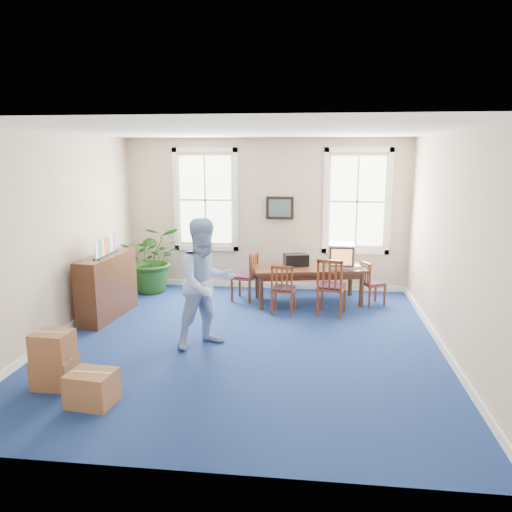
# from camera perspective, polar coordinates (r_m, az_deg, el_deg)

# --- Properties ---
(floor) EXTENTS (6.50, 6.50, 0.00)m
(floor) POSITION_cam_1_polar(r_m,az_deg,el_deg) (7.89, -1.25, -9.80)
(floor) COLOR navy
(floor) RESTS_ON ground
(ceiling) EXTENTS (6.50, 6.50, 0.00)m
(ceiling) POSITION_cam_1_polar(r_m,az_deg,el_deg) (7.35, -1.36, 14.10)
(ceiling) COLOR white
(ceiling) RESTS_ON ground
(wall_back) EXTENTS (6.50, 0.00, 6.50)m
(wall_back) POSITION_cam_1_polar(r_m,az_deg,el_deg) (10.65, 1.13, 4.76)
(wall_back) COLOR #C3AB92
(wall_back) RESTS_ON ground
(wall_front) EXTENTS (6.50, 0.00, 6.50)m
(wall_front) POSITION_cam_1_polar(r_m,az_deg,el_deg) (4.35, -7.29, -5.77)
(wall_front) COLOR #C3AB92
(wall_front) RESTS_ON ground
(wall_left) EXTENTS (0.00, 6.50, 6.50)m
(wall_left) POSITION_cam_1_polar(r_m,az_deg,el_deg) (8.41, -22.00, 2.01)
(wall_left) COLOR #C3AB92
(wall_left) RESTS_ON ground
(wall_right) EXTENTS (0.00, 6.50, 6.50)m
(wall_right) POSITION_cam_1_polar(r_m,az_deg,el_deg) (7.64, 21.58, 1.14)
(wall_right) COLOR #C3AB92
(wall_right) RESTS_ON ground
(baseboard_back) EXTENTS (6.00, 0.04, 0.12)m
(baseboard_back) POSITION_cam_1_polar(r_m,az_deg,el_deg) (10.91, 1.08, -3.31)
(baseboard_back) COLOR white
(baseboard_back) RESTS_ON ground
(baseboard_left) EXTENTS (0.04, 6.50, 0.12)m
(baseboard_left) POSITION_cam_1_polar(r_m,az_deg,el_deg) (8.77, -21.05, -7.96)
(baseboard_left) COLOR white
(baseboard_left) RESTS_ON ground
(baseboard_right) EXTENTS (0.04, 6.50, 0.12)m
(baseboard_right) POSITION_cam_1_polar(r_m,az_deg,el_deg) (8.04, 20.53, -9.70)
(baseboard_right) COLOR white
(baseboard_right) RESTS_ON ground
(window_left) EXTENTS (1.40, 0.12, 2.20)m
(window_left) POSITION_cam_1_polar(r_m,az_deg,el_deg) (10.80, -5.80, 6.40)
(window_left) COLOR white
(window_left) RESTS_ON ground
(window_right) EXTENTS (1.40, 0.12, 2.20)m
(window_right) POSITION_cam_1_polar(r_m,az_deg,el_deg) (10.58, 11.48, 6.12)
(window_right) COLOR white
(window_right) RESTS_ON ground
(wall_picture) EXTENTS (0.58, 0.06, 0.48)m
(wall_picture) POSITION_cam_1_polar(r_m,az_deg,el_deg) (10.56, 2.74, 5.51)
(wall_picture) COLOR black
(wall_picture) RESTS_ON ground
(conference_table) EXTENTS (2.28, 1.38, 0.72)m
(conference_table) POSITION_cam_1_polar(r_m,az_deg,el_deg) (9.85, 5.95, -3.23)
(conference_table) COLOR #492717
(conference_table) RESTS_ON ground
(crt_tv) EXTENTS (0.50, 0.55, 0.45)m
(crt_tv) POSITION_cam_1_polar(r_m,az_deg,el_deg) (9.78, 9.70, 0.09)
(crt_tv) COLOR #B7B7BC
(crt_tv) RESTS_ON conference_table
(game_console) EXTENTS (0.19, 0.21, 0.05)m
(game_console) POSITION_cam_1_polar(r_m,az_deg,el_deg) (9.79, 11.37, -1.17)
(game_console) COLOR white
(game_console) RESTS_ON conference_table
(equipment_bag) EXTENTS (0.52, 0.41, 0.23)m
(equipment_bag) POSITION_cam_1_polar(r_m,az_deg,el_deg) (9.79, 4.60, -0.42)
(equipment_bag) COLOR black
(equipment_bag) RESTS_ON conference_table
(chair_near_left) EXTENTS (0.46, 0.46, 0.92)m
(chair_near_left) POSITION_cam_1_polar(r_m,az_deg,el_deg) (9.14, 3.16, -3.72)
(chair_near_left) COLOR maroon
(chair_near_left) RESTS_ON ground
(chair_near_right) EXTENTS (0.57, 0.57, 1.06)m
(chair_near_right) POSITION_cam_1_polar(r_m,az_deg,el_deg) (9.11, 8.64, -3.44)
(chair_near_right) COLOR maroon
(chair_near_right) RESTS_ON ground
(chair_end_left) EXTENTS (0.54, 0.54, 0.98)m
(chair_end_left) POSITION_cam_1_polar(r_m,az_deg,el_deg) (9.91, -1.32, -2.31)
(chair_end_left) COLOR maroon
(chair_end_left) RESTS_ON ground
(chair_end_right) EXTENTS (0.50, 0.50, 0.85)m
(chair_end_right) POSITION_cam_1_polar(r_m,az_deg,el_deg) (9.90, 13.24, -3.03)
(chair_end_right) COLOR maroon
(chair_end_right) RESTS_ON ground
(man) EXTENTS (1.21, 1.18, 1.96)m
(man) POSITION_cam_1_polar(r_m,az_deg,el_deg) (7.49, -5.74, -3.14)
(man) COLOR #91B4E6
(man) RESTS_ON ground
(credenza) EXTENTS (0.57, 1.51, 1.16)m
(credenza) POSITION_cam_1_polar(r_m,az_deg,el_deg) (9.26, -16.66, -3.26)
(credenza) COLOR #492717
(credenza) RESTS_ON ground
(brochure_rack) EXTENTS (0.20, 0.78, 0.34)m
(brochure_rack) POSITION_cam_1_polar(r_m,az_deg,el_deg) (9.09, -16.82, 1.29)
(brochure_rack) COLOR #99999E
(brochure_rack) RESTS_ON credenza
(potted_plant) EXTENTS (1.56, 1.45, 1.42)m
(potted_plant) POSITION_cam_1_polar(r_m,az_deg,el_deg) (10.71, -11.71, -0.29)
(potted_plant) COLOR #1E4C17
(potted_plant) RESTS_ON ground
(cardboard_boxes) EXTENTS (1.37, 1.37, 0.76)m
(cardboard_boxes) POSITION_cam_1_polar(r_m,az_deg,el_deg) (6.84, -20.32, -10.64)
(cardboard_boxes) COLOR #99643F
(cardboard_boxes) RESTS_ON ground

